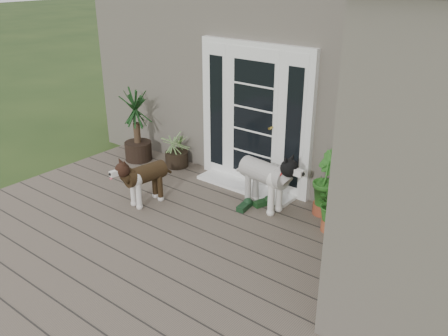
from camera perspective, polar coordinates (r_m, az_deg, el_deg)
The scene contains 14 objects.
deck at distance 5.82m, azimuth -7.57°, elevation -10.23°, with size 6.20×4.60×0.12m, color #6B5B4C.
house_main at distance 8.53m, azimuth 12.90°, elevation 11.23°, with size 7.40×4.00×3.10m, color #665E54.
door_unit at distance 6.98m, azimuth 3.68°, elevation 6.12°, with size 1.90×0.14×2.15m, color white.
door_step at distance 7.21m, azimuth 2.56°, elevation -2.24°, with size 1.60×0.40×0.05m, color white.
brindle_dog at distance 6.73m, azimuth -9.35°, elevation -1.62°, with size 0.34×0.80×0.66m, color #3B2815, non-canonical shape.
white_dog at distance 6.51m, azimuth 4.82°, elevation -1.69°, with size 0.40×0.94×0.78m, color silver, non-canonical shape.
spider_plant at distance 7.91m, azimuth -5.75°, elevation 2.52°, with size 0.64×0.64×0.68m, color #758E57, non-canonical shape.
yucca at distance 8.18m, azimuth -10.46°, elevation 5.11°, with size 0.87×0.87×1.26m, color black, non-canonical shape.
herb_a at distance 6.14m, azimuth 12.79°, elevation -5.20°, with size 0.42×0.42×0.53m, color #1F5E1A.
herb_b at distance 6.49m, azimuth 11.92°, elevation -2.73°, with size 0.45×0.45×0.68m, color #1E5919.
herb_c at distance 6.28m, azimuth 17.97°, elevation -5.13°, with size 0.34×0.34×0.53m, color #25601B.
sapling at distance 5.49m, azimuth 17.58°, elevation -3.76°, with size 0.44×0.44×1.48m, color #265217, non-canonical shape.
clog_left at distance 6.61m, azimuth 2.48°, elevation -4.52°, with size 0.16×0.33×0.10m, color black, non-canonical shape.
clog_right at distance 6.72m, azimuth 4.67°, elevation -4.10°, with size 0.15×0.32×0.10m, color #163818, non-canonical shape.
Camera 1 is at (3.55, -2.91, 3.26)m, focal length 38.09 mm.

